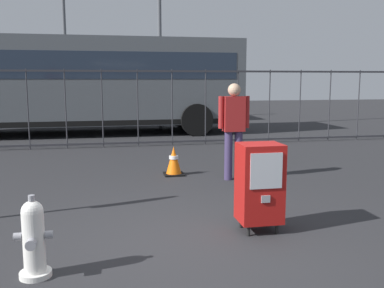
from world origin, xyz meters
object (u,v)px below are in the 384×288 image
(bus_near, at_px, (75,80))
(bus_far, at_px, (40,80))
(street_light_near_left, at_px, (64,19))
(newspaper_box_primary, at_px, (260,183))
(pedestrian, at_px, (234,126))
(traffic_cone, at_px, (174,161))
(fire_hydrant, at_px, (34,239))

(bus_near, xyz_separation_m, bus_far, (-1.63, 4.03, 0.00))
(bus_far, bearing_deg, street_light_near_left, 13.16)
(street_light_near_left, bearing_deg, bus_near, -81.58)
(bus_near, height_order, bus_far, same)
(newspaper_box_primary, relative_size, pedestrian, 0.61)
(pedestrian, height_order, traffic_cone, pedestrian)
(newspaper_box_primary, bearing_deg, bus_near, 105.40)
(fire_hydrant, height_order, newspaper_box_primary, newspaper_box_primary)
(fire_hydrant, bearing_deg, bus_near, 91.73)
(pedestrian, relative_size, bus_far, 0.16)
(street_light_near_left, bearing_deg, fire_hydrant, -86.32)
(fire_hydrant, bearing_deg, street_light_near_left, 93.68)
(bus_near, bearing_deg, traffic_cone, -72.27)
(pedestrian, distance_m, street_light_near_left, 12.36)
(fire_hydrant, bearing_deg, traffic_cone, 64.48)
(fire_hydrant, distance_m, street_light_near_left, 15.14)
(fire_hydrant, relative_size, street_light_near_left, 0.10)
(pedestrian, xyz_separation_m, street_light_near_left, (-3.74, 11.34, 3.19))
(newspaper_box_primary, bearing_deg, traffic_cone, 99.39)
(pedestrian, bearing_deg, street_light_near_left, 108.25)
(newspaper_box_primary, distance_m, traffic_cone, 3.16)
(fire_hydrant, bearing_deg, bus_far, 97.67)
(newspaper_box_primary, relative_size, bus_near, 0.10)
(newspaper_box_primary, xyz_separation_m, pedestrian, (0.45, 2.55, 0.38))
(traffic_cone, bearing_deg, fire_hydrant, -115.52)
(newspaper_box_primary, distance_m, pedestrian, 2.62)
(traffic_cone, xyz_separation_m, bus_near, (-2.15, 6.55, 1.45))
(bus_near, bearing_deg, street_light_near_left, 98.00)
(fire_hydrant, relative_size, bus_near, 0.07)
(pedestrian, relative_size, street_light_near_left, 0.23)
(pedestrian, bearing_deg, traffic_cone, 150.22)
(bus_near, xyz_separation_m, street_light_near_left, (-0.63, 4.24, 2.43))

